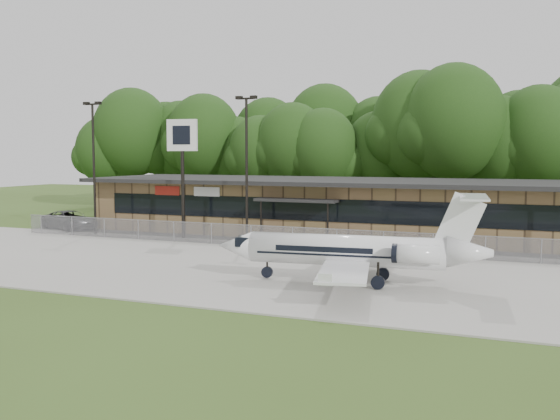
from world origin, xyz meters
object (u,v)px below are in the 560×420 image
at_px(business_jet, 356,252).
at_px(suv, 70,220).
at_px(pole_sign, 182,148).
at_px(terminal, 346,207).

relative_size(business_jet, suv, 2.37).
bearing_deg(pole_sign, suv, 165.25).
height_order(business_jet, suv, business_jet).
bearing_deg(terminal, business_jet, -72.52).
bearing_deg(pole_sign, business_jet, -42.25).
bearing_deg(terminal, suv, -165.40).
bearing_deg(terminal, pole_sign, -145.24).
relative_size(business_jet, pole_sign, 1.52).
distance_m(terminal, pole_sign, 13.32).
bearing_deg(suv, business_jet, -94.53).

